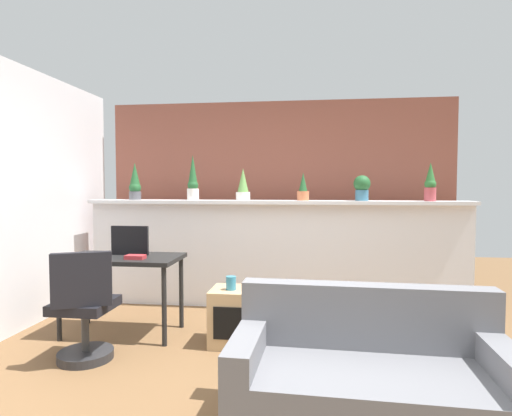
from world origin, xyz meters
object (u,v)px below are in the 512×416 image
object	(u,v)px
tv_monitor	(130,240)
office_chair	(84,315)
desk	(122,265)
vase_on_shelf	(231,283)
potted_plant_3	(303,189)
potted_plant_0	(135,183)
book_on_desk	(135,257)
potted_plant_2	(243,186)
potted_plant_5	(430,183)
side_cube_shelf	(234,316)
potted_plant_1	(193,181)
potted_plant_4	(362,187)
couch	(369,384)

from	to	relation	value
tv_monitor	office_chair	size ratio (longest dim) A/B	0.40
desk	vase_on_shelf	bearing A→B (deg)	-8.44
potted_plant_3	potted_plant_0	bearing A→B (deg)	179.36
book_on_desk	potted_plant_2	bearing A→B (deg)	55.99
potted_plant_5	side_cube_shelf	bearing A→B (deg)	-150.10
tv_monitor	side_cube_shelf	size ratio (longest dim) A/B	0.73
potted_plant_1	office_chair	size ratio (longest dim) A/B	0.58
tv_monitor	book_on_desk	distance (m)	0.28
potted_plant_0	side_cube_shelf	distance (m)	2.22
side_cube_shelf	book_on_desk	distance (m)	1.05
potted_plant_4	potted_plant_5	distance (m)	0.72
potted_plant_4	vase_on_shelf	size ratio (longest dim) A/B	2.36
potted_plant_5	couch	bearing A→B (deg)	-111.92
potted_plant_0	vase_on_shelf	bearing A→B (deg)	-41.28
book_on_desk	couch	distance (m)	2.34
potted_plant_0	potted_plant_1	xyz separation A→B (m)	(0.73, -0.05, 0.03)
potted_plant_0	desk	distance (m)	1.37
potted_plant_2	potted_plant_5	size ratio (longest dim) A/B	0.89
potted_plant_1	couch	xyz separation A→B (m)	(1.71, -2.39, -1.20)
potted_plant_0	potted_plant_2	xyz separation A→B (m)	(1.32, -0.01, -0.03)
vase_on_shelf	side_cube_shelf	bearing A→B (deg)	64.92
potted_plant_5	office_chair	distance (m)	3.67
potted_plant_1	vase_on_shelf	distance (m)	1.65
desk	tv_monitor	distance (m)	0.24
desk	potted_plant_0	bearing A→B (deg)	106.73
potted_plant_1	vase_on_shelf	size ratio (longest dim) A/B	4.40
potted_plant_3	book_on_desk	size ratio (longest dim) A/B	1.84
potted_plant_1	side_cube_shelf	distance (m)	1.82
book_on_desk	potted_plant_1	bearing A→B (deg)	79.25
desk	side_cube_shelf	xyz separation A→B (m)	(1.10, -0.13, -0.42)
potted_plant_5	couch	size ratio (longest dim) A/B	0.27
potted_plant_2	vase_on_shelf	xyz separation A→B (m)	(0.09, -1.23, -0.86)
potted_plant_3	desk	size ratio (longest dim) A/B	0.29
couch	tv_monitor	bearing A→B (deg)	145.05
book_on_desk	couch	world-z (taller)	couch
potted_plant_1	book_on_desk	size ratio (longest dim) A/B	3.06
potted_plant_2	office_chair	world-z (taller)	potted_plant_2
potted_plant_0	couch	world-z (taller)	potted_plant_0
potted_plant_2	potted_plant_4	distance (m)	1.35
potted_plant_0	side_cube_shelf	size ratio (longest dim) A/B	0.89
potted_plant_5	potted_plant_4	bearing A→B (deg)	177.38
book_on_desk	couch	size ratio (longest dim) A/B	0.11
tv_monitor	couch	distance (m)	2.60
potted_plant_0	desk	bearing A→B (deg)	-73.27
vase_on_shelf	potted_plant_0	bearing A→B (deg)	138.72
potted_plant_0	potted_plant_3	world-z (taller)	potted_plant_0
vase_on_shelf	couch	distance (m)	1.61
potted_plant_1	tv_monitor	distance (m)	1.17
potted_plant_2	side_cube_shelf	xyz separation A→B (m)	(0.10, -1.19, -1.17)
office_chair	book_on_desk	size ratio (longest dim) A/B	5.26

